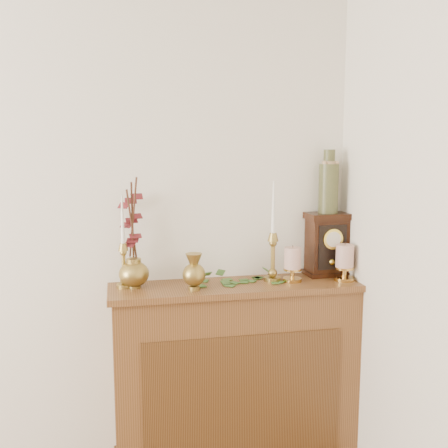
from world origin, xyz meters
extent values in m
cube|color=brown|center=(1.40, 2.10, 0.45)|extent=(1.20, 0.30, 0.90)
cube|color=brown|center=(1.40, 1.95, 0.41)|extent=(0.96, 0.01, 0.63)
cube|color=brown|center=(1.40, 2.10, 0.92)|extent=(1.24, 0.34, 0.03)
cylinder|color=#A18A40|center=(0.86, 2.14, 0.94)|extent=(0.07, 0.07, 0.02)
sphere|color=#A18A40|center=(0.86, 2.14, 0.97)|extent=(0.04, 0.04, 0.04)
cylinder|color=#A18A40|center=(0.86, 2.14, 1.03)|extent=(0.02, 0.02, 0.13)
sphere|color=#A18A40|center=(0.86, 2.14, 1.10)|extent=(0.03, 0.03, 0.03)
cone|color=#A18A40|center=(0.86, 2.14, 1.13)|extent=(0.05, 0.05, 0.04)
cone|color=white|center=(0.86, 2.14, 1.25)|extent=(0.02, 0.02, 0.23)
cylinder|color=#A18A40|center=(1.59, 2.11, 0.94)|extent=(0.08, 0.08, 0.02)
sphere|color=#A18A40|center=(1.59, 2.11, 0.97)|extent=(0.05, 0.05, 0.05)
cylinder|color=#A18A40|center=(1.59, 2.11, 1.04)|extent=(0.02, 0.02, 0.15)
sphere|color=#A18A40|center=(1.59, 2.11, 1.12)|extent=(0.04, 0.04, 0.04)
cone|color=#A18A40|center=(1.59, 2.11, 1.15)|extent=(0.05, 0.05, 0.04)
cone|color=white|center=(1.59, 2.11, 1.30)|extent=(0.02, 0.02, 0.26)
cylinder|color=#A18A40|center=(1.18, 2.03, 0.94)|extent=(0.05, 0.05, 0.02)
sphere|color=#A18A40|center=(1.18, 2.03, 1.00)|extent=(0.11, 0.11, 0.11)
cone|color=#A18A40|center=(1.18, 2.03, 1.08)|extent=(0.08, 0.08, 0.05)
cylinder|color=#A18A40|center=(0.91, 2.13, 0.94)|extent=(0.06, 0.06, 0.01)
ellipsoid|color=#A18A40|center=(0.91, 2.13, 1.00)|extent=(0.14, 0.14, 0.12)
cylinder|color=#A18A40|center=(0.91, 2.13, 1.06)|extent=(0.07, 0.07, 0.03)
cylinder|color=#472819|center=(0.90, 2.14, 1.23)|extent=(0.05, 0.08, 0.34)
cylinder|color=#472819|center=(0.91, 2.14, 1.25)|extent=(0.01, 0.07, 0.37)
cylinder|color=#472819|center=(0.91, 2.14, 1.26)|extent=(0.05, 0.13, 0.39)
cylinder|color=gold|center=(1.68, 2.09, 0.94)|extent=(0.09, 0.09, 0.02)
cylinder|color=gold|center=(1.68, 2.09, 0.97)|extent=(0.02, 0.02, 0.04)
cylinder|color=gold|center=(1.68, 2.09, 0.99)|extent=(0.09, 0.09, 0.01)
cylinder|color=beige|center=(1.68, 2.09, 1.05)|extent=(0.08, 0.08, 0.10)
cylinder|color=#472819|center=(1.68, 2.09, 1.11)|extent=(0.00, 0.00, 0.01)
cylinder|color=gold|center=(1.94, 2.05, 0.94)|extent=(0.10, 0.10, 0.02)
cylinder|color=gold|center=(1.94, 2.05, 0.97)|extent=(0.02, 0.02, 0.04)
cylinder|color=gold|center=(1.94, 2.05, 0.99)|extent=(0.09, 0.09, 0.01)
cylinder|color=beige|center=(1.94, 2.05, 1.06)|extent=(0.09, 0.09, 0.11)
cylinder|color=#472819|center=(1.94, 2.05, 1.12)|extent=(0.00, 0.00, 0.01)
cube|color=#3B6827|center=(1.59, 2.05, 0.93)|extent=(0.06, 0.06, 0.00)
cube|color=#3B6827|center=(1.44, 2.13, 0.93)|extent=(0.06, 0.06, 0.00)
cube|color=#3B6827|center=(1.60, 2.05, 0.93)|extent=(0.06, 0.06, 0.00)
cube|color=#3B6827|center=(1.40, 2.19, 0.93)|extent=(0.04, 0.05, 0.00)
cube|color=#3B6827|center=(1.39, 2.08, 0.93)|extent=(0.06, 0.06, 0.00)
cube|color=#3B6827|center=(1.43, 2.20, 0.93)|extent=(0.04, 0.05, 0.00)
cube|color=#3B6827|center=(1.31, 2.19, 0.93)|extent=(0.06, 0.06, 0.00)
cube|color=#3B6827|center=(1.53, 2.20, 0.93)|extent=(0.04, 0.05, 0.00)
cube|color=#3B6827|center=(1.36, 2.10, 0.93)|extent=(0.05, 0.06, 0.00)
cube|color=#3B6827|center=(1.33, 2.07, 0.93)|extent=(0.05, 0.05, 0.00)
cube|color=#3B6827|center=(1.38, 2.17, 0.93)|extent=(0.06, 0.05, 0.00)
cube|color=#3B6827|center=(1.25, 2.15, 0.93)|extent=(0.06, 0.06, 0.00)
cube|color=#3B6827|center=(1.32, 2.20, 0.93)|extent=(0.06, 0.06, 0.00)
cube|color=#3B6827|center=(1.25, 2.09, 0.93)|extent=(0.06, 0.06, 0.00)
cube|color=#3B6827|center=(1.52, 2.17, 0.93)|extent=(0.05, 0.04, 0.00)
cube|color=#3B6827|center=(1.26, 2.14, 0.98)|extent=(0.05, 0.04, 0.02)
cube|color=#3B6827|center=(1.32, 2.08, 1.00)|extent=(0.04, 0.05, 0.02)
cube|color=#3B6827|center=(1.56, 2.13, 0.99)|extent=(0.04, 0.05, 0.02)
cube|color=black|center=(1.90, 2.18, 0.94)|extent=(0.22, 0.16, 0.02)
cube|color=black|center=(1.90, 2.18, 1.08)|extent=(0.20, 0.14, 0.28)
cube|color=black|center=(1.90, 2.18, 1.24)|extent=(0.22, 0.16, 0.03)
cube|color=black|center=(1.90, 2.12, 1.09)|extent=(0.15, 0.01, 0.23)
cylinder|color=yellow|center=(1.90, 2.11, 1.13)|extent=(0.10, 0.01, 0.10)
cylinder|color=silver|center=(1.90, 2.11, 1.13)|extent=(0.08, 0.01, 0.08)
sphere|color=yellow|center=(1.90, 2.12, 1.01)|extent=(0.03, 0.03, 0.03)
cylinder|color=#193226|center=(1.90, 2.18, 1.38)|extent=(0.10, 0.10, 0.25)
cylinder|color=#193226|center=(1.90, 2.18, 1.54)|extent=(0.06, 0.06, 0.08)
cylinder|color=tan|center=(1.90, 2.18, 1.51)|extent=(0.07, 0.07, 0.02)
camera|label=1|loc=(0.83, -0.32, 1.60)|focal=42.00mm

